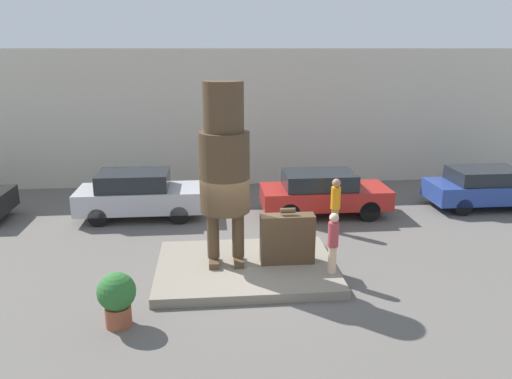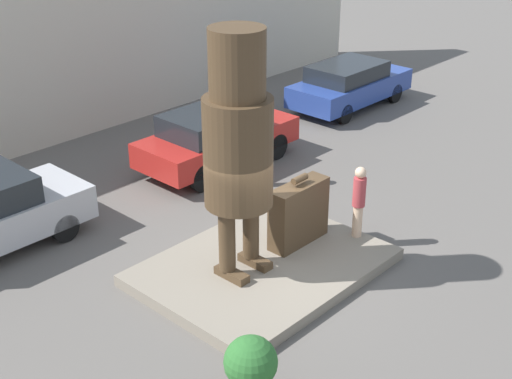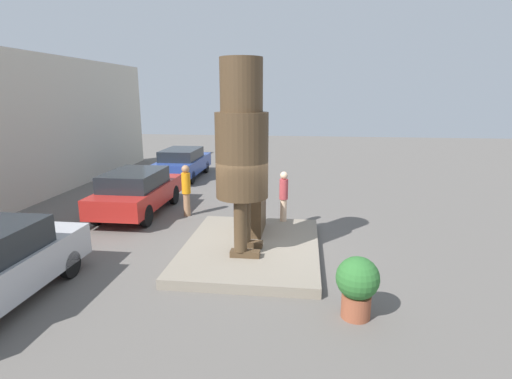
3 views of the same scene
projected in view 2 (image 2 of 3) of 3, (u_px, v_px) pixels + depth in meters
The scene contains 10 objects.
ground_plane at pixel (263, 272), 13.94m from camera, with size 60.00×60.00×0.00m, color #605B56.
pedestal at pixel (263, 267), 13.89m from camera, with size 4.58×3.47×0.23m.
building_backdrop at pixel (5, 51), 18.27m from camera, with size 28.00×0.60×5.59m.
statue_figure at pixel (238, 137), 12.42m from camera, with size 1.25×1.25×4.63m.
giant_suitcase at pixel (299, 213), 14.28m from camera, with size 1.39×0.45×1.48m.
tourist at pixel (359, 199), 14.41m from camera, with size 0.26×0.26×1.55m.
parked_car_red at pixel (216, 136), 18.24m from camera, with size 4.35×1.82×1.53m.
parked_car_blue at pixel (350, 84), 22.49m from camera, with size 4.39×1.79×1.45m.
planter_pot at pixel (251, 368), 10.34m from camera, with size 0.80×0.80×1.19m.
worker_hivis at pixel (267, 149), 17.10m from camera, with size 0.30×0.30×1.75m.
Camera 2 is at (-8.79, -7.98, 7.49)m, focal length 50.00 mm.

